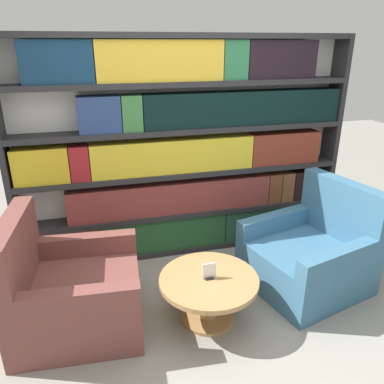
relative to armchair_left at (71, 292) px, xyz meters
name	(u,v)px	position (x,y,z in m)	size (l,w,h in m)	color
ground_plane	(226,329)	(1.15, -0.37, -0.30)	(14.00, 14.00, 0.00)	gray
bookshelf	(189,153)	(1.19, 0.96, 0.76)	(3.32, 0.30, 2.17)	silver
armchair_left	(71,292)	(0.00, 0.00, 0.00)	(1.00, 0.95, 0.94)	brown
armchair_right	(311,255)	(2.08, 0.01, 0.00)	(1.12, 1.09, 0.94)	#386684
coffee_table	(209,290)	(1.04, -0.22, -0.02)	(0.78, 0.78, 0.39)	#AD7F4C
table_sign	(209,272)	(1.04, -0.22, 0.15)	(0.11, 0.06, 0.13)	black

